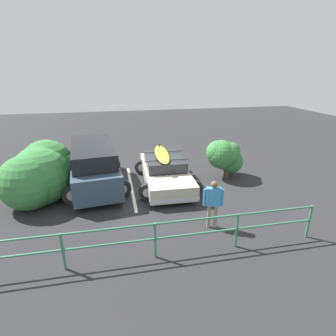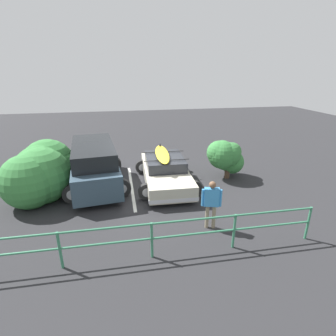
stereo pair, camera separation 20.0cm
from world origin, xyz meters
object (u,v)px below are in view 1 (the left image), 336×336
(person_bystander, at_px, (213,200))
(bush_near_left, at_px, (225,156))
(suv_car, at_px, (94,165))
(sedan_car, at_px, (165,171))
(bush_near_right, at_px, (41,173))

(person_bystander, xyz_separation_m, bush_near_left, (-2.01, -3.79, 0.07))
(suv_car, relative_size, bush_near_left, 2.73)
(sedan_car, bearing_deg, person_bystander, 101.89)
(bush_near_left, bearing_deg, suv_car, -2.35)
(person_bystander, distance_m, bush_near_right, 6.55)
(sedan_car, relative_size, bush_near_right, 1.29)
(bush_near_left, height_order, bush_near_right, bush_near_right)
(sedan_car, height_order, suv_car, suv_car)
(suv_car, height_order, bush_near_left, suv_car)
(sedan_car, xyz_separation_m, suv_car, (2.95, -0.38, 0.36))
(bush_near_right, bearing_deg, sedan_car, -176.95)
(bush_near_right, bearing_deg, bush_near_left, -176.96)
(suv_car, xyz_separation_m, bush_near_right, (1.90, 0.64, 0.04))
(person_bystander, bearing_deg, suv_car, -47.31)
(suv_car, bearing_deg, bush_near_right, 18.63)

